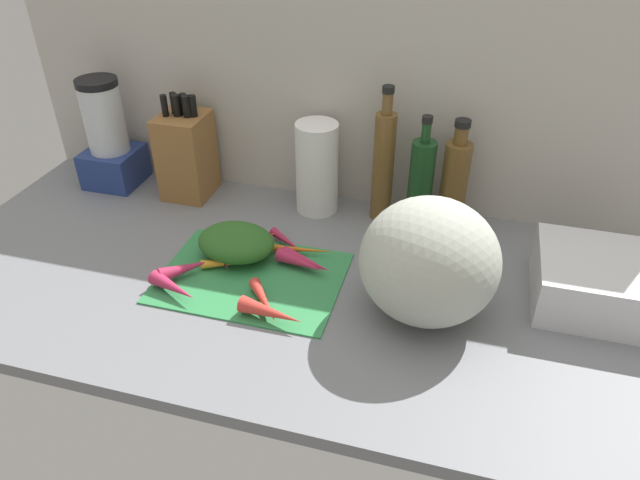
{
  "coord_description": "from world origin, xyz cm",
  "views": [
    {
      "loc": [
        33.01,
        -98.04,
        79.79
      ],
      "look_at": [
        6.11,
        -1.4,
        11.74
      ],
      "focal_mm": 32.79,
      "sensor_mm": 36.0,
      "label": 1
    }
  ],
  "objects_px": {
    "carrot_1": "(173,287)",
    "carrot_8": "(264,301)",
    "winter_squash": "(429,262)",
    "blender_appliance": "(109,140)",
    "carrot_3": "(301,262)",
    "carrot_9": "(307,262)",
    "carrot_2": "(231,263)",
    "paper_towel_roll": "(317,168)",
    "cutting_board": "(251,277)",
    "carrot_11": "(216,254)",
    "carrot_7": "(186,268)",
    "carrot_5": "(273,313)",
    "bottle_2": "(454,183)",
    "carrot_6": "(297,249)",
    "carrot_4": "(248,247)",
    "bottle_0": "(383,165)",
    "carrot_10": "(257,239)",
    "bottle_1": "(421,183)",
    "carrot_0": "(287,241)",
    "knife_block": "(187,154)",
    "dish_rack": "(598,282)"
  },
  "relations": [
    {
      "from": "cutting_board",
      "to": "carrot_2",
      "type": "xyz_separation_m",
      "value": [
        -0.06,
        0.02,
        0.01
      ]
    },
    {
      "from": "bottle_0",
      "to": "carrot_4",
      "type": "bearing_deg",
      "value": -137.08
    },
    {
      "from": "bottle_2",
      "to": "carrot_6",
      "type": "bearing_deg",
      "value": -144.95
    },
    {
      "from": "cutting_board",
      "to": "carrot_9",
      "type": "bearing_deg",
      "value": 29.08
    },
    {
      "from": "carrot_3",
      "to": "bottle_0",
      "type": "bearing_deg",
      "value": 65.44
    },
    {
      "from": "carrot_2",
      "to": "paper_towel_roll",
      "type": "height_order",
      "value": "paper_towel_roll"
    },
    {
      "from": "bottle_1",
      "to": "bottle_2",
      "type": "xyz_separation_m",
      "value": [
        0.08,
        0.02,
        0.0
      ]
    },
    {
      "from": "cutting_board",
      "to": "blender_appliance",
      "type": "distance_m",
      "value": 0.63
    },
    {
      "from": "carrot_3",
      "to": "knife_block",
      "type": "relative_size",
      "value": 0.42
    },
    {
      "from": "carrot_5",
      "to": "carrot_11",
      "type": "distance_m",
      "value": 0.26
    },
    {
      "from": "carrot_5",
      "to": "carrot_7",
      "type": "relative_size",
      "value": 1.19
    },
    {
      "from": "knife_block",
      "to": "bottle_1",
      "type": "relative_size",
      "value": 0.96
    },
    {
      "from": "cutting_board",
      "to": "carrot_3",
      "type": "relative_size",
      "value": 3.35
    },
    {
      "from": "carrot_3",
      "to": "carrot_1",
      "type": "bearing_deg",
      "value": -146.08
    },
    {
      "from": "carrot_5",
      "to": "carrot_7",
      "type": "height_order",
      "value": "carrot_5"
    },
    {
      "from": "carrot_7",
      "to": "knife_block",
      "type": "distance_m",
      "value": 0.4
    },
    {
      "from": "bottle_0",
      "to": "dish_rack",
      "type": "xyz_separation_m",
      "value": [
        0.49,
        -0.22,
        -0.1
      ]
    },
    {
      "from": "winter_squash",
      "to": "blender_appliance",
      "type": "bearing_deg",
      "value": 160.22
    },
    {
      "from": "carrot_3",
      "to": "carrot_9",
      "type": "relative_size",
      "value": 0.95
    },
    {
      "from": "carrot_0",
      "to": "carrot_11",
      "type": "xyz_separation_m",
      "value": [
        -0.14,
        -0.09,
        -0.0
      ]
    },
    {
      "from": "cutting_board",
      "to": "knife_block",
      "type": "relative_size",
      "value": 1.42
    },
    {
      "from": "carrot_11",
      "to": "blender_appliance",
      "type": "xyz_separation_m",
      "value": [
        -0.43,
        0.28,
        0.11
      ]
    },
    {
      "from": "carrot_4",
      "to": "carrot_8",
      "type": "height_order",
      "value": "carrot_8"
    },
    {
      "from": "carrot_4",
      "to": "carrot_10",
      "type": "height_order",
      "value": "carrot_10"
    },
    {
      "from": "carrot_7",
      "to": "carrot_10",
      "type": "relative_size",
      "value": 1.03
    },
    {
      "from": "carrot_2",
      "to": "dish_rack",
      "type": "bearing_deg",
      "value": 7.0
    },
    {
      "from": "cutting_board",
      "to": "dish_rack",
      "type": "bearing_deg",
      "value": 9.03
    },
    {
      "from": "carrot_1",
      "to": "carrot_8",
      "type": "distance_m",
      "value": 0.2
    },
    {
      "from": "carrot_10",
      "to": "bottle_2",
      "type": "distance_m",
      "value": 0.49
    },
    {
      "from": "carrot_4",
      "to": "blender_appliance",
      "type": "distance_m",
      "value": 0.55
    },
    {
      "from": "cutting_board",
      "to": "carrot_7",
      "type": "height_order",
      "value": "carrot_7"
    },
    {
      "from": "carrot_6",
      "to": "winter_squash",
      "type": "xyz_separation_m",
      "value": [
        0.31,
        -0.12,
        0.11
      ]
    },
    {
      "from": "carrot_11",
      "to": "carrot_7",
      "type": "bearing_deg",
      "value": -118.03
    },
    {
      "from": "bottle_2",
      "to": "carrot_5",
      "type": "bearing_deg",
      "value": -123.34
    },
    {
      "from": "carrot_2",
      "to": "carrot_6",
      "type": "height_order",
      "value": "same"
    },
    {
      "from": "bottle_0",
      "to": "bottle_2",
      "type": "relative_size",
      "value": 1.23
    },
    {
      "from": "cutting_board",
      "to": "carrot_5",
      "type": "distance_m",
      "value": 0.16
    },
    {
      "from": "carrot_5",
      "to": "carrot_11",
      "type": "relative_size",
      "value": 0.98
    },
    {
      "from": "knife_block",
      "to": "bottle_2",
      "type": "xyz_separation_m",
      "value": [
        0.7,
        0.02,
        0.0
      ]
    },
    {
      "from": "carrot_1",
      "to": "carrot_3",
      "type": "xyz_separation_m",
      "value": [
        0.23,
        0.16,
        0.0
      ]
    },
    {
      "from": "winter_squash",
      "to": "bottle_1",
      "type": "height_order",
      "value": "bottle_1"
    },
    {
      "from": "carrot_2",
      "to": "bottle_0",
      "type": "bearing_deg",
      "value": 48.04
    },
    {
      "from": "carrot_3",
      "to": "bottle_1",
      "type": "relative_size",
      "value": 0.41
    },
    {
      "from": "winter_squash",
      "to": "carrot_5",
      "type": "bearing_deg",
      "value": -158.18
    },
    {
      "from": "carrot_11",
      "to": "carrot_8",
      "type": "bearing_deg",
      "value": -38.21
    },
    {
      "from": "carrot_10",
      "to": "carrot_7",
      "type": "bearing_deg",
      "value": -126.64
    },
    {
      "from": "dish_rack",
      "to": "paper_towel_roll",
      "type": "bearing_deg",
      "value": 162.04
    },
    {
      "from": "carrot_1",
      "to": "carrot_3",
      "type": "distance_m",
      "value": 0.28
    },
    {
      "from": "winter_squash",
      "to": "knife_block",
      "type": "distance_m",
      "value": 0.75
    },
    {
      "from": "carrot_3",
      "to": "carrot_10",
      "type": "relative_size",
      "value": 1.07
    }
  ]
}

